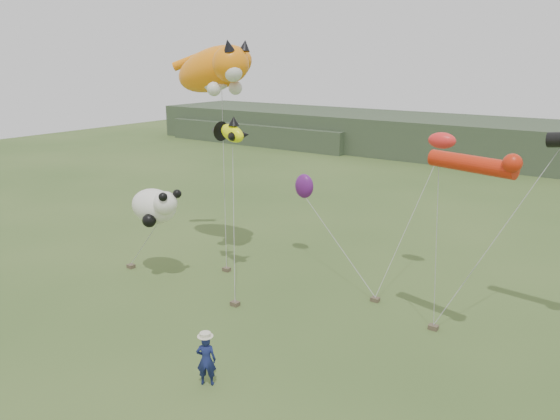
{
  "coord_description": "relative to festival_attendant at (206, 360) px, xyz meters",
  "views": [
    {
      "loc": [
        10.84,
        -13.03,
        10.18
      ],
      "look_at": [
        -0.52,
        3.0,
        4.7
      ],
      "focal_mm": 35.0,
      "sensor_mm": 36.0,
      "label": 1
    }
  ],
  "objects": [
    {
      "name": "festival_attendant",
      "position": [
        0.0,
        0.0,
        0.0
      ],
      "size": [
        0.76,
        0.69,
        1.75
      ],
      "primitive_type": "imported",
      "rotation": [
        0.0,
        0.0,
        3.69
      ],
      "color": "navy",
      "rests_on": "ground"
    },
    {
      "name": "fish_kite",
      "position": [
        -5.11,
        7.18,
        6.16
      ],
      "size": [
        2.4,
        1.56,
        1.26
      ],
      "color": "#F2FF06",
      "rests_on": "ground"
    },
    {
      "name": "ground",
      "position": [
        0.05,
        1.75,
        -0.87
      ],
      "size": [
        120.0,
        120.0,
        0.0
      ],
      "primitive_type": "plane",
      "color": "#385123",
      "rests_on": "ground"
    },
    {
      "name": "tube_kites",
      "position": [
        7.42,
        8.87,
        6.23
      ],
      "size": [
        6.52,
        4.38,
        1.61
      ],
      "color": "black",
      "rests_on": "ground"
    },
    {
      "name": "headland",
      "position": [
        -3.06,
        46.44,
        1.05
      ],
      "size": [
        90.0,
        13.0,
        4.0
      ],
      "color": "#2D3D28",
      "rests_on": "ground"
    },
    {
      "name": "sandbag_anchors",
      "position": [
        -2.52,
        6.95,
        -0.78
      ],
      "size": [
        15.09,
        4.14,
        0.18
      ],
      "color": "brown",
      "rests_on": "ground"
    },
    {
      "name": "cat_kite",
      "position": [
        -7.28,
        9.12,
        8.82
      ],
      "size": [
        6.01,
        3.21,
        3.13
      ],
      "color": "orange",
      "rests_on": "ground"
    },
    {
      "name": "panda_kite",
      "position": [
        -8.02,
        5.36,
        2.67
      ],
      "size": [
        2.88,
        1.86,
        1.79
      ],
      "color": "white",
      "rests_on": "ground"
    },
    {
      "name": "misc_kites",
      "position": [
        -1.04,
        12.11,
        4.16
      ],
      "size": [
        7.8,
        1.64,
        3.8
      ],
      "color": "red",
      "rests_on": "ground"
    }
  ]
}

